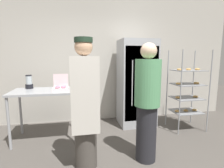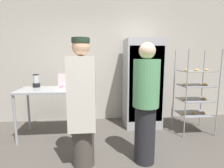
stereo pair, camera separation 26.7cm
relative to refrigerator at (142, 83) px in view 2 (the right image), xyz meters
name	(u,v)px [view 2 (the right image)]	position (x,y,z in m)	size (l,w,h in m)	color
back_wall	(109,57)	(-0.68, 0.52, 0.57)	(6.40, 0.12, 2.99)	#B7B2A8
refrigerator	(142,83)	(0.00, 0.00, 0.00)	(0.76, 0.68, 1.86)	#9EA0A5
baking_rack	(195,92)	(0.94, -0.45, -0.12)	(0.65, 0.53, 1.63)	#93969B
prep_counter	(50,95)	(-1.85, -0.38, -0.13)	(1.13, 0.70, 0.91)	#9EA0A5
donut_box	(64,87)	(-1.57, -0.46, 0.02)	(0.27, 0.24, 0.28)	silver
blender_pitcher	(36,81)	(-2.16, -0.15, 0.09)	(0.14, 0.14, 0.26)	black
person_baker	(82,102)	(-1.19, -1.37, -0.03)	(0.37, 0.38, 1.73)	#47423D
person_customer	(146,103)	(-0.32, -1.38, -0.07)	(0.36, 0.36, 1.68)	#232328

